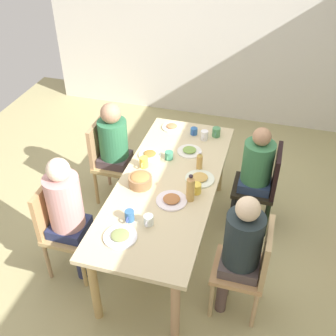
{
  "coord_description": "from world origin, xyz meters",
  "views": [
    {
      "loc": [
        2.7,
        0.77,
        3.01
      ],
      "look_at": [
        0.0,
        0.0,
        0.91
      ],
      "focal_mm": 44.19,
      "sensor_mm": 36.0,
      "label": 1
    }
  ],
  "objects": [
    {
      "name": "cup_0",
      "position": [
        -0.15,
        -0.27,
        0.81
      ],
      "size": [
        0.11,
        0.08,
        0.1
      ],
      "color": "yellow",
      "rests_on": "dining_table"
    },
    {
      "name": "bottle_1",
      "position": [
        0.18,
        0.24,
        0.88
      ],
      "size": [
        0.07,
        0.07,
        0.25
      ],
      "color": "tan",
      "rests_on": "dining_table"
    },
    {
      "name": "person_2",
      "position": [
        0.52,
        -0.71,
        0.72
      ],
      "size": [
        0.3,
        0.3,
        1.21
      ],
      "color": "#313043",
      "rests_on": "ground_plane"
    },
    {
      "name": "ground_plane",
      "position": [
        0.0,
        0.0,
        0.0
      ],
      "size": [
        6.22,
        6.22,
        0.0
      ],
      "primitive_type": "plane",
      "color": "tan"
    },
    {
      "name": "plate_4",
      "position": [
        0.73,
        -0.16,
        0.77
      ],
      "size": [
        0.25,
        0.25,
        0.04
      ],
      "color": "white",
      "rests_on": "dining_table"
    },
    {
      "name": "bottle_0",
      "position": [
        -0.25,
        0.22,
        0.85
      ],
      "size": [
        0.05,
        0.05,
        0.19
      ],
      "color": "tan",
      "rests_on": "dining_table"
    },
    {
      "name": "cup_3",
      "position": [
        -0.75,
        0.16,
        0.81
      ],
      "size": [
        0.11,
        0.07,
        0.1
      ],
      "color": "white",
      "rests_on": "dining_table"
    },
    {
      "name": "chair_1",
      "position": [
        0.52,
        0.8,
        0.51
      ],
      "size": [
        0.4,
        0.4,
        0.9
      ],
      "color": "tan",
      "rests_on": "ground_plane"
    },
    {
      "name": "person_0",
      "position": [
        -0.52,
        0.71,
        0.67
      ],
      "size": [
        0.3,
        0.3,
        1.12
      ],
      "color": "#353845",
      "rests_on": "ground_plane"
    },
    {
      "name": "chair_3",
      "position": [
        -0.52,
        -0.8,
        0.51
      ],
      "size": [
        0.4,
        0.4,
        0.9
      ],
      "color": "tan",
      "rests_on": "ground_plane"
    },
    {
      "name": "cup_5",
      "position": [
        0.54,
        -0.16,
        0.8
      ],
      "size": [
        0.11,
        0.07,
        0.09
      ],
      "color": "#336295",
      "rests_on": "dining_table"
    },
    {
      "name": "cup_2",
      "position": [
        -0.82,
        0.04,
        0.79
      ],
      "size": [
        0.11,
        0.07,
        0.07
      ],
      "color": "#2F61A1",
      "rests_on": "dining_table"
    },
    {
      "name": "plate_0",
      "position": [
        -0.33,
        -0.27,
        0.77
      ],
      "size": [
        0.21,
        0.21,
        0.04
      ],
      "color": "silver",
      "rests_on": "dining_table"
    },
    {
      "name": "cup_7",
      "position": [
        0.07,
        0.27,
        0.8
      ],
      "size": [
        0.12,
        0.08,
        0.09
      ],
      "color": "yellow",
      "rests_on": "dining_table"
    },
    {
      "name": "chair_2",
      "position": [
        0.52,
        -0.8,
        0.51
      ],
      "size": [
        0.4,
        0.4,
        0.9
      ],
      "color": "tan",
      "rests_on": "ground_plane"
    },
    {
      "name": "wall_left",
      "position": [
        -2.65,
        0.0,
        1.3
      ],
      "size": [
        0.12,
        4.84,
        2.6
      ],
      "primitive_type": "cube",
      "color": "silver",
      "rests_on": "ground_plane"
    },
    {
      "name": "plate_3",
      "position": [
        -0.5,
        0.07,
        0.77
      ],
      "size": [
        0.24,
        0.24,
        0.04
      ],
      "color": "silver",
      "rests_on": "dining_table"
    },
    {
      "name": "plate_2",
      "position": [
        0.24,
        0.1,
        0.77
      ],
      "size": [
        0.26,
        0.26,
        0.04
      ],
      "color": "silver",
      "rests_on": "dining_table"
    },
    {
      "name": "dining_table",
      "position": [
        0.0,
        0.0,
        0.67
      ],
      "size": [
        2.08,
        0.85,
        0.76
      ],
      "color": "#CFBB8F",
      "rests_on": "ground_plane"
    },
    {
      "name": "person_1",
      "position": [
        0.52,
        0.71,
        0.69
      ],
      "size": [
        0.3,
        0.3,
        1.17
      ],
      "color": "brown",
      "rests_on": "ground_plane"
    },
    {
      "name": "plate_5",
      "position": [
        -0.88,
        -0.21,
        0.77
      ],
      "size": [
        0.21,
        0.21,
        0.04
      ],
      "color": "silver",
      "rests_on": "dining_table"
    },
    {
      "name": "plate_1",
      "position": [
        -0.11,
        0.26,
        0.77
      ],
      "size": [
        0.26,
        0.26,
        0.04
      ],
      "color": "silver",
      "rests_on": "dining_table"
    },
    {
      "name": "cup_1",
      "position": [
        -0.85,
        0.27,
        0.8
      ],
      "size": [
        0.12,
        0.08,
        0.09
      ],
      "color": "#4E8D58",
      "rests_on": "dining_table"
    },
    {
      "name": "cup_6",
      "position": [
        -0.33,
        -0.09,
        0.8
      ],
      "size": [
        0.11,
        0.08,
        0.08
      ],
      "color": "#3F8767",
      "rests_on": "dining_table"
    },
    {
      "name": "chair_0",
      "position": [
        -0.52,
        0.8,
        0.51
      ],
      "size": [
        0.4,
        0.4,
        0.9
      ],
      "color": "black",
      "rests_on": "ground_plane"
    },
    {
      "name": "cup_4",
      "position": [
        0.54,
        -0.0,
        0.8
      ],
      "size": [
        0.11,
        0.08,
        0.08
      ],
      "color": "white",
      "rests_on": "dining_table"
    },
    {
      "name": "person_3",
      "position": [
        -0.52,
        -0.71,
        0.69
      ],
      "size": [
        0.3,
        0.3,
        1.15
      ],
      "color": "#404548",
      "rests_on": "ground_plane"
    },
    {
      "name": "bowl_0",
      "position": [
        0.11,
        -0.22,
        0.81
      ],
      "size": [
        0.2,
        0.2,
        0.11
      ],
      "color": "#946A44",
      "rests_on": "dining_table"
    }
  ]
}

